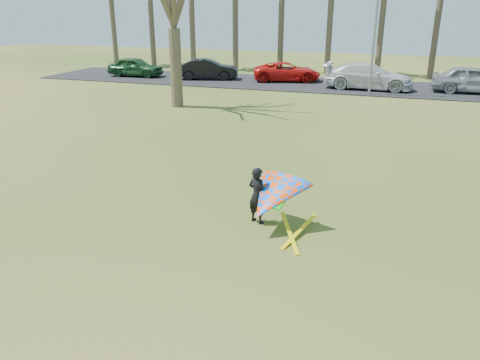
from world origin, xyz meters
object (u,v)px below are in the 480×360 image
(kite_flyer, at_px, (271,197))
(car_2, at_px, (287,72))
(car_0, at_px, (136,67))
(car_4, at_px, (473,80))
(car_3, at_px, (368,76))
(streetlight, at_px, (379,21))
(car_1, at_px, (208,69))

(kite_flyer, bearing_deg, car_2, 101.98)
(car_2, relative_size, kite_flyer, 2.07)
(car_0, bearing_deg, car_2, -86.62)
(car_2, distance_m, car_4, 12.46)
(car_2, distance_m, car_3, 6.21)
(car_0, bearing_deg, streetlight, -100.59)
(car_3, xyz_separation_m, kite_flyer, (-0.85, -22.32, -0.06))
(car_2, height_order, car_4, car_4)
(car_1, relative_size, car_4, 0.91)
(car_3, bearing_deg, car_2, 75.51)
(kite_flyer, bearing_deg, car_1, 115.48)
(car_0, xyz_separation_m, car_3, (17.89, -0.45, 0.10))
(car_1, bearing_deg, kite_flyer, -170.21)
(car_0, height_order, car_2, car_0)
(car_4, distance_m, kite_flyer, 23.99)
(car_1, relative_size, car_3, 0.78)
(car_3, bearing_deg, car_4, -83.49)
(car_3, bearing_deg, streetlight, -166.93)
(car_2, relative_size, car_3, 0.85)
(streetlight, distance_m, car_0, 18.82)
(car_0, xyz_separation_m, kite_flyer, (17.03, -22.77, 0.04))
(streetlight, xyz_separation_m, car_0, (-18.29, 2.49, -3.66))
(streetlight, bearing_deg, car_4, 23.12)
(streetlight, height_order, kite_flyer, streetlight)
(streetlight, height_order, car_0, streetlight)
(car_3, height_order, kite_flyer, kite_flyer)
(car_1, height_order, car_3, car_3)
(car_1, bearing_deg, car_4, -106.60)
(car_2, xyz_separation_m, car_3, (5.96, -1.74, 0.16))
(car_0, relative_size, car_1, 0.96)
(car_3, distance_m, car_4, 6.46)
(car_1, distance_m, kite_flyer, 25.64)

